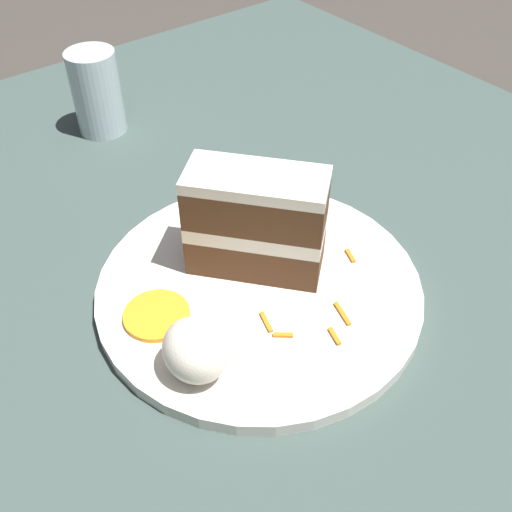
# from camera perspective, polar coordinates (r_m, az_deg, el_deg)

# --- Properties ---
(ground_plane) EXTENTS (6.00, 6.00, 0.00)m
(ground_plane) POSITION_cam_1_polar(r_m,az_deg,el_deg) (0.57, 4.00, -8.67)
(ground_plane) COLOR #38332D
(ground_plane) RESTS_ON ground
(dining_table) EXTENTS (1.30, 1.08, 0.03)m
(dining_table) POSITION_cam_1_polar(r_m,az_deg,el_deg) (0.56, 4.06, -7.85)
(dining_table) COLOR #384742
(dining_table) RESTS_ON ground
(plate) EXTENTS (0.31, 0.31, 0.01)m
(plate) POSITION_cam_1_polar(r_m,az_deg,el_deg) (0.57, -0.00, -3.23)
(plate) COLOR silver
(plate) RESTS_ON dining_table
(cake_slice) EXTENTS (0.13, 0.13, 0.11)m
(cake_slice) POSITION_cam_1_polar(r_m,az_deg,el_deg) (0.55, 0.01, 3.26)
(cake_slice) COLOR #4C2D19
(cake_slice) RESTS_ON plate
(cream_dollop) EXTENTS (0.06, 0.05, 0.05)m
(cream_dollop) POSITION_cam_1_polar(r_m,az_deg,el_deg) (0.49, -5.77, -8.91)
(cream_dollop) COLOR silver
(cream_dollop) RESTS_ON plate
(orange_garnish) EXTENTS (0.06, 0.06, 0.01)m
(orange_garnish) POSITION_cam_1_polar(r_m,az_deg,el_deg) (0.55, -9.44, -5.60)
(orange_garnish) COLOR orange
(orange_garnish) RESTS_ON plate
(carrot_shreds_scatter) EXTENTS (0.08, 0.13, 0.00)m
(carrot_shreds_scatter) POSITION_cam_1_polar(r_m,az_deg,el_deg) (0.55, 5.79, -5.29)
(carrot_shreds_scatter) COLOR orange
(carrot_shreds_scatter) RESTS_ON plate
(drinking_glass) EXTENTS (0.06, 0.06, 0.11)m
(drinking_glass) POSITION_cam_1_polar(r_m,az_deg,el_deg) (0.82, -14.84, 14.36)
(drinking_glass) COLOR silver
(drinking_glass) RESTS_ON dining_table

